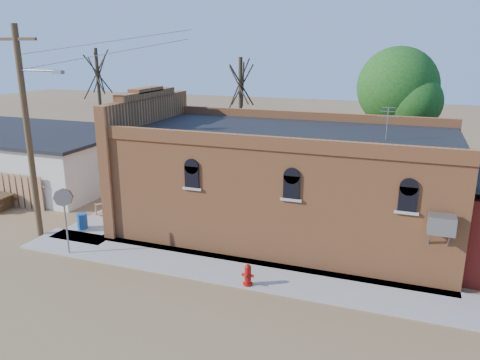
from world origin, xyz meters
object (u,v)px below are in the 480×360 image
(brick_bar, at_px, (281,181))
(trash_barrel, at_px, (82,221))
(fire_hydrant, at_px, (248,275))
(stop_sign, at_px, (64,204))
(utility_pole, at_px, (28,130))

(brick_bar, bearing_deg, trash_barrel, -159.64)
(fire_hydrant, xyz_separation_m, stop_sign, (-7.66, 0.00, 1.71))
(fire_hydrant, height_order, stop_sign, stop_sign)
(brick_bar, xyz_separation_m, utility_pole, (-9.79, -4.29, 2.43))
(fire_hydrant, distance_m, stop_sign, 7.85)
(stop_sign, relative_size, trash_barrel, 3.80)
(stop_sign, xyz_separation_m, trash_barrel, (-1.17, 2.35, -1.74))
(brick_bar, xyz_separation_m, stop_sign, (-7.29, -5.49, -0.16))
(brick_bar, xyz_separation_m, fire_hydrant, (0.37, -5.50, -1.88))
(brick_bar, distance_m, stop_sign, 9.13)
(brick_bar, height_order, fire_hydrant, brick_bar)
(stop_sign, bearing_deg, trash_barrel, 106.31)
(stop_sign, height_order, trash_barrel, stop_sign)
(fire_hydrant, bearing_deg, stop_sign, 178.58)
(fire_hydrant, relative_size, stop_sign, 0.29)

